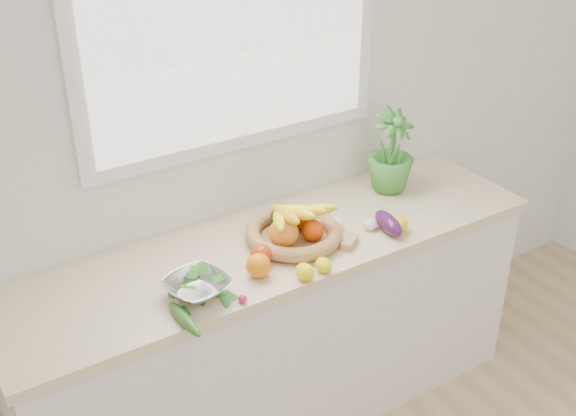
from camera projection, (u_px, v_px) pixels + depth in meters
back_wall at (234, 112)px, 2.87m from camera, size 4.50×0.02×2.70m
counter_cabinet at (276, 335)px, 3.10m from camera, size 2.20×0.58×0.86m
countertop at (275, 246)px, 2.88m from camera, size 2.24×0.62×0.04m
window_frame at (232, 12)px, 2.66m from camera, size 1.30×0.03×1.10m
window_pane at (235, 14)px, 2.65m from camera, size 1.18×0.01×0.98m
orange_loose at (258, 266)px, 2.64m from camera, size 0.10×0.10×0.09m
lemon_a at (305, 272)px, 2.63m from camera, size 0.06×0.08×0.06m
lemon_b at (323, 265)px, 2.67m from camera, size 0.06×0.08×0.06m
lemon_c at (398, 224)px, 2.93m from camera, size 0.08×0.10×0.07m
apple at (261, 255)px, 2.71m from camera, size 0.09×0.09×0.08m
ginger at (350, 242)px, 2.84m from camera, size 0.10×0.09×0.03m
garlic_a at (317, 225)px, 2.94m from camera, size 0.07×0.07×0.05m
garlic_b at (336, 224)px, 2.94m from camera, size 0.08×0.08×0.05m
garlic_c at (370, 224)px, 2.94m from camera, size 0.07×0.07×0.05m
eggplant at (388, 223)px, 2.92m from camera, size 0.10×0.20×0.07m
cucumber at (185, 319)px, 2.41m from camera, size 0.05×0.22×0.04m
radish at (243, 299)px, 2.51m from camera, size 0.04×0.04×0.03m
potted_herb at (391, 150)px, 3.16m from camera, size 0.25×0.25×0.37m
fruit_basket at (293, 229)px, 2.85m from camera, size 0.45×0.45×0.19m
colander_with_spinach at (197, 283)px, 2.52m from camera, size 0.27×0.27×0.12m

